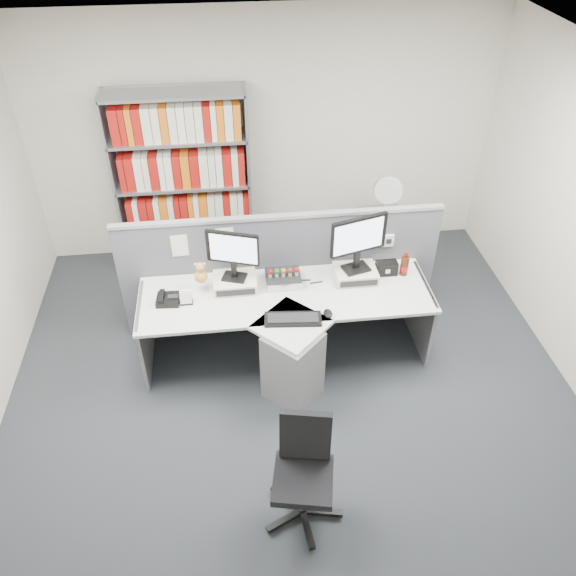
{
  "coord_description": "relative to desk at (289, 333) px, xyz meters",
  "views": [
    {
      "loc": [
        -0.46,
        -3.18,
        3.94
      ],
      "look_at": [
        0.0,
        0.65,
        0.92
      ],
      "focal_mm": 36.31,
      "sensor_mm": 36.0,
      "label": 1
    }
  ],
  "objects": [
    {
      "name": "room_shell",
      "position": [
        0.0,
        -0.6,
        1.33
      ],
      "size": [
        5.04,
        5.54,
        2.72
      ],
      "color": "silver",
      "rests_on": "ground"
    },
    {
      "name": "office_chair",
      "position": [
        -0.06,
        -1.39,
        0.01
      ],
      "size": [
        0.57,
        0.56,
        0.87
      ],
      "color": "silver",
      "rests_on": "ground"
    },
    {
      "name": "keyboard",
      "position": [
        0.02,
        -0.13,
        0.28
      ],
      "size": [
        0.49,
        0.22,
        0.03
      ],
      "color": "black",
      "rests_on": "desk"
    },
    {
      "name": "speaker",
      "position": [
        0.96,
        0.42,
        0.33
      ],
      "size": [
        0.19,
        0.11,
        0.13
      ],
      "primitive_type": "cube",
      "color": "black",
      "rests_on": "desk"
    },
    {
      "name": "mouse",
      "position": [
        0.32,
        -0.11,
        0.29
      ],
      "size": [
        0.07,
        0.12,
        0.04
      ],
      "primitive_type": "ellipsoid",
      "color": "black",
      "rests_on": "desk"
    },
    {
      "name": "figurines",
      "position": [
        -0.0,
        0.38,
        0.4
      ],
      "size": [
        0.29,
        0.05,
        0.09
      ],
      "color": "beige",
      "rests_on": "desktop_pc"
    },
    {
      "name": "desktop_pc",
      "position": [
        -0.0,
        0.4,
        0.31
      ],
      "size": [
        0.31,
        0.28,
        0.08
      ],
      "color": "black",
      "rests_on": "desk"
    },
    {
      "name": "shelving_unit",
      "position": [
        -0.9,
        1.85,
        0.52
      ],
      "size": [
        1.41,
        0.4,
        2.0
      ],
      "color": "gray",
      "rests_on": "ground"
    },
    {
      "name": "monitor_left",
      "position": [
        -0.44,
        0.38,
        0.65
      ],
      "size": [
        0.45,
        0.21,
        0.47
      ],
      "color": "black",
      "rests_on": "monitor_riser_left"
    },
    {
      "name": "plush_toy",
      "position": [
        -0.73,
        0.36,
        0.45
      ],
      "size": [
        0.12,
        0.12,
        0.21
      ],
      "color": "#CD8F44",
      "rests_on": "monitor_riser_left"
    },
    {
      "name": "monitor_riser_left",
      "position": [
        -0.44,
        0.38,
        0.31
      ],
      "size": [
        0.38,
        0.31,
        0.1
      ],
      "color": "beige",
      "rests_on": "desk"
    },
    {
      "name": "desk",
      "position": [
        0.0,
        0.0,
        0.0
      ],
      "size": [
        2.6,
        1.2,
        0.72
      ],
      "color": "silver",
      "rests_on": "ground"
    },
    {
      "name": "desk_calendar",
      "position": [
        -0.87,
        0.2,
        0.32
      ],
      "size": [
        0.11,
        0.08,
        0.13
      ],
      "color": "black",
      "rests_on": "desk"
    },
    {
      "name": "desk_fan",
      "position": [
        1.2,
        1.4,
        0.55
      ],
      "size": [
        0.29,
        0.18,
        0.5
      ],
      "color": "white",
      "rests_on": "filing_cabinet"
    },
    {
      "name": "monitor_riser_right",
      "position": [
        0.66,
        0.38,
        0.31
      ],
      "size": [
        0.38,
        0.31,
        0.1
      ],
      "color": "beige",
      "rests_on": "desk"
    },
    {
      "name": "filing_cabinet",
      "position": [
        1.2,
        1.4,
        -0.11
      ],
      "size": [
        0.45,
        0.61,
        0.7
      ],
      "color": "gray",
      "rests_on": "ground"
    },
    {
      "name": "monitor_right",
      "position": [
        0.66,
        0.38,
        0.69
      ],
      "size": [
        0.52,
        0.23,
        0.54
      ],
      "color": "black",
      "rests_on": "monitor_riser_right"
    },
    {
      "name": "desk_phone",
      "position": [
        -1.03,
        0.24,
        0.3
      ],
      "size": [
        0.21,
        0.19,
        0.09
      ],
      "color": "black",
      "rests_on": "desk"
    },
    {
      "name": "cola_bottle",
      "position": [
        1.12,
        0.39,
        0.36
      ],
      "size": [
        0.08,
        0.08,
        0.25
      ],
      "color": "#3F190A",
      "rests_on": "desk"
    },
    {
      "name": "partition",
      "position": [
        0.0,
        0.65,
        0.19
      ],
      "size": [
        3.0,
        0.08,
        1.27
      ],
      "color": "#565761",
      "rests_on": "ground"
    },
    {
      "name": "ground",
      "position": [
        0.0,
        -0.6,
        -0.46
      ],
      "size": [
        5.5,
        5.5,
        0.0
      ],
      "primitive_type": "plane",
      "color": "#33363C",
      "rests_on": "ground"
    }
  ]
}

